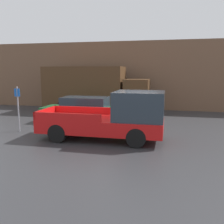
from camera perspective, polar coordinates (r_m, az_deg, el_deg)
ground_plane at (r=11.32m, az=3.49°, el=-6.26°), size 60.00×60.00×0.00m
building_wall at (r=20.03m, az=7.87°, el=8.24°), size 28.00×0.15×5.39m
pickup_truck at (r=11.00m, az=0.62°, el=-1.29°), size 5.49×2.11×2.19m
car at (r=14.95m, az=-6.51°, el=0.58°), size 4.82×1.83×1.53m
delivery_truck at (r=18.58m, az=-4.40°, el=5.53°), size 7.69×2.35×3.37m
parking_sign at (r=13.40m, az=-20.68°, el=1.22°), size 0.30×0.07×2.29m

